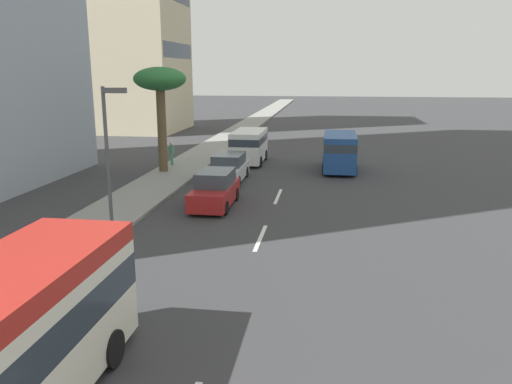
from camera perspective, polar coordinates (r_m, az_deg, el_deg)
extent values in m
plane|color=#38383A|center=(35.27, 3.96, 2.99)|extent=(198.00, 198.00, 0.00)
cube|color=gray|center=(36.45, -7.20, 3.38)|extent=(162.00, 3.12, 0.15)
cube|color=silver|center=(19.97, 0.51, -5.13)|extent=(3.20, 0.16, 0.01)
cube|color=silver|center=(26.49, 2.49, -0.47)|extent=(3.20, 0.16, 0.01)
cube|color=#A51E1E|center=(24.43, -4.65, -0.27)|extent=(4.25, 1.70, 0.84)
cube|color=#38424C|center=(24.46, -4.57, 1.59)|extent=(2.34, 1.57, 0.69)
cylinder|color=black|center=(23.09, -3.45, -1.77)|extent=(0.64, 0.22, 0.64)
cylinder|color=black|center=(23.45, -7.21, -1.61)|extent=(0.64, 0.22, 0.64)
cylinder|color=black|center=(25.60, -2.27, -0.24)|extent=(0.64, 0.22, 0.64)
cylinder|color=black|center=(25.92, -5.68, -0.12)|extent=(0.64, 0.22, 0.64)
cube|color=white|center=(35.97, -0.78, 5.23)|extent=(4.80, 2.04, 2.09)
cube|color=#2D3842|center=(35.90, -0.78, 5.95)|extent=(4.81, 2.04, 0.50)
cylinder|color=black|center=(34.56, 0.44, 3.41)|extent=(0.72, 0.24, 0.72)
cylinder|color=black|center=(34.87, -2.72, 3.49)|extent=(0.72, 0.24, 0.72)
cylinder|color=black|center=(37.37, 1.04, 4.17)|extent=(0.72, 0.24, 0.72)
cylinder|color=black|center=(37.66, -1.89, 4.24)|extent=(0.72, 0.24, 0.72)
cube|color=#1E478C|center=(33.57, 9.33, 4.55)|extent=(5.07, 2.01, 2.19)
cube|color=#2D3842|center=(33.50, 9.36, 5.37)|extent=(5.08, 2.02, 0.53)
cylinder|color=black|center=(35.22, 7.68, 3.48)|extent=(0.72, 0.24, 0.72)
cylinder|color=black|center=(35.25, 10.79, 3.37)|extent=(0.72, 0.24, 0.72)
cylinder|color=black|center=(32.22, 7.61, 2.56)|extent=(0.72, 0.24, 0.72)
cylinder|color=black|center=(32.27, 11.01, 2.45)|extent=(0.72, 0.24, 0.72)
cube|color=silver|center=(10.66, -26.07, -16.02)|extent=(6.76, 2.26, 2.25)
cube|color=#28333D|center=(10.46, -26.31, -13.96)|extent=(6.77, 2.26, 0.75)
cylinder|color=black|center=(12.10, -15.82, -16.51)|extent=(0.84, 0.26, 0.84)
cylinder|color=black|center=(13.06, -24.77, -14.94)|extent=(0.84, 0.26, 0.84)
cube|color=silver|center=(29.97, -3.11, 2.26)|extent=(4.56, 1.79, 0.79)
cube|color=#38424C|center=(30.06, -3.05, 3.68)|extent=(2.51, 1.64, 0.64)
cylinder|color=black|center=(28.51, -2.04, 1.18)|extent=(0.64, 0.22, 0.64)
cylinder|color=black|center=(28.84, -5.26, 1.27)|extent=(0.64, 0.22, 0.64)
cylinder|color=black|center=(31.24, -1.12, 2.26)|extent=(0.64, 0.22, 0.64)
cylinder|color=black|center=(31.54, -4.07, 2.34)|extent=(0.64, 0.22, 0.64)
cylinder|color=#4C8C66|center=(34.85, -9.43, 3.59)|extent=(0.14, 0.14, 0.75)
cylinder|color=#4C8C66|center=(35.00, -9.35, 3.64)|extent=(0.14, 0.14, 0.75)
cube|color=#4C8C66|center=(34.82, -9.43, 4.70)|extent=(0.36, 0.28, 0.59)
sphere|color=beige|center=(34.77, -9.45, 5.34)|extent=(0.20, 0.20, 0.20)
cylinder|color=brown|center=(32.56, -10.47, 6.87)|extent=(0.56, 0.56, 5.25)
ellipsoid|color=#2D7238|center=(32.36, -10.71, 12.33)|extent=(3.20, 3.20, 1.44)
cylinder|color=#4C4C51|center=(20.49, -16.26, 3.36)|extent=(0.14, 0.14, 5.64)
cube|color=#4C4C51|center=(20.04, -15.57, 10.89)|extent=(0.24, 0.90, 0.20)
cube|color=#2D3847|center=(56.04, -8.73, 15.36)|extent=(9.95, 0.08, 1.56)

